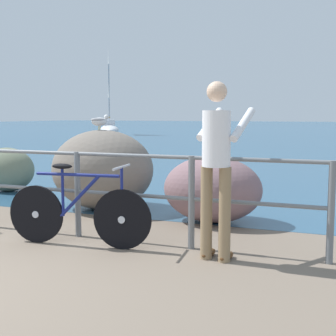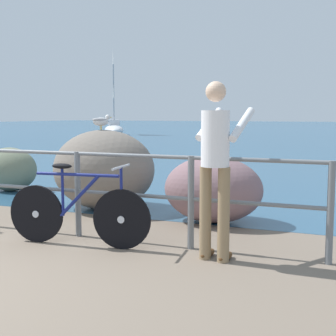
{
  "view_description": "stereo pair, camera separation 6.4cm",
  "coord_description": "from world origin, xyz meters",
  "px_view_note": "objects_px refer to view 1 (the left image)",
  "views": [
    {
      "loc": [
        3.71,
        -2.76,
        1.46
      ],
      "look_at": [
        1.72,
        2.38,
        0.83
      ],
      "focal_mm": 49.99,
      "sensor_mm": 36.0,
      "label": 1
    },
    {
      "loc": [
        3.77,
        -2.73,
        1.46
      ],
      "look_at": [
        1.72,
        2.38,
        0.83
      ],
      "focal_mm": 49.99,
      "sensor_mm": 36.0,
      "label": 2
    }
  ],
  "objects_px": {
    "person_at_railing": "(217,162)",
    "seagull": "(100,121)",
    "bicycle": "(78,211)",
    "breakwater_boulder_right": "(212,189)",
    "breakwater_boulder_main": "(103,170)",
    "sailboat": "(109,125)",
    "breakwater_boulder_left": "(7,169)"
  },
  "relations": [
    {
      "from": "person_at_railing",
      "to": "seagull",
      "type": "bearing_deg",
      "value": 61.01
    },
    {
      "from": "bicycle",
      "to": "breakwater_boulder_right",
      "type": "bearing_deg",
      "value": 51.28
    },
    {
      "from": "bicycle",
      "to": "breakwater_boulder_main",
      "type": "relative_size",
      "value": 1.06
    },
    {
      "from": "breakwater_boulder_right",
      "to": "sailboat",
      "type": "xyz_separation_m",
      "value": [
        -14.17,
        23.33,
        0.26
      ]
    },
    {
      "from": "sailboat",
      "to": "breakwater_boulder_main",
      "type": "bearing_deg",
      "value": -1.93
    },
    {
      "from": "breakwater_boulder_right",
      "to": "seagull",
      "type": "height_order",
      "value": "seagull"
    },
    {
      "from": "breakwater_boulder_left",
      "to": "bicycle",
      "type": "bearing_deg",
      "value": -39.79
    },
    {
      "from": "breakwater_boulder_left",
      "to": "sailboat",
      "type": "distance_m",
      "value": 24.34
    },
    {
      "from": "breakwater_boulder_left",
      "to": "breakwater_boulder_right",
      "type": "height_order",
      "value": "breakwater_boulder_right"
    },
    {
      "from": "bicycle",
      "to": "breakwater_boulder_left",
      "type": "bearing_deg",
      "value": 133.95
    },
    {
      "from": "bicycle",
      "to": "seagull",
      "type": "height_order",
      "value": "seagull"
    },
    {
      "from": "bicycle",
      "to": "person_at_railing",
      "type": "xyz_separation_m",
      "value": [
        1.56,
        0.07,
        0.6
      ]
    },
    {
      "from": "person_at_railing",
      "to": "breakwater_boulder_main",
      "type": "xyz_separation_m",
      "value": [
        -2.33,
        1.86,
        -0.38
      ]
    },
    {
      "from": "breakwater_boulder_main",
      "to": "breakwater_boulder_left",
      "type": "bearing_deg",
      "value": 162.24
    },
    {
      "from": "bicycle",
      "to": "seagull",
      "type": "distance_m",
      "value": 2.32
    },
    {
      "from": "person_at_railing",
      "to": "breakwater_boulder_left",
      "type": "bearing_deg",
      "value": 70.46
    },
    {
      "from": "person_at_railing",
      "to": "breakwater_boulder_right",
      "type": "xyz_separation_m",
      "value": [
        -0.5,
        1.6,
        -0.54
      ]
    },
    {
      "from": "bicycle",
      "to": "breakwater_boulder_main",
      "type": "xyz_separation_m",
      "value": [
        -0.77,
        1.93,
        0.22
      ]
    },
    {
      "from": "breakwater_boulder_main",
      "to": "sailboat",
      "type": "xyz_separation_m",
      "value": [
        -12.34,
        23.07,
        0.1
      ]
    },
    {
      "from": "seagull",
      "to": "sailboat",
      "type": "distance_m",
      "value": 26.14
    },
    {
      "from": "person_at_railing",
      "to": "breakwater_boulder_main",
      "type": "distance_m",
      "value": 3.0
    },
    {
      "from": "seagull",
      "to": "person_at_railing",
      "type": "bearing_deg",
      "value": -93.6
    },
    {
      "from": "breakwater_boulder_main",
      "to": "sailboat",
      "type": "bearing_deg",
      "value": 118.14
    },
    {
      "from": "person_at_railing",
      "to": "breakwater_boulder_left",
      "type": "height_order",
      "value": "person_at_railing"
    },
    {
      "from": "breakwater_boulder_main",
      "to": "person_at_railing",
      "type": "bearing_deg",
      "value": -38.56
    },
    {
      "from": "breakwater_boulder_right",
      "to": "sailboat",
      "type": "relative_size",
      "value": 0.22
    },
    {
      "from": "breakwater_boulder_main",
      "to": "breakwater_boulder_right",
      "type": "xyz_separation_m",
      "value": [
        1.83,
        -0.25,
        -0.16
      ]
    },
    {
      "from": "breakwater_boulder_left",
      "to": "breakwater_boulder_right",
      "type": "distance_m",
      "value": 4.47
    },
    {
      "from": "breakwater_boulder_right",
      "to": "seagull",
      "type": "relative_size",
      "value": 4.28
    },
    {
      "from": "person_at_railing",
      "to": "breakwater_boulder_left",
      "type": "relative_size",
      "value": 1.59
    },
    {
      "from": "person_at_railing",
      "to": "breakwater_boulder_right",
      "type": "height_order",
      "value": "person_at_railing"
    },
    {
      "from": "bicycle",
      "to": "breakwater_boulder_right",
      "type": "xyz_separation_m",
      "value": [
        1.06,
        1.67,
        0.06
      ]
    }
  ]
}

